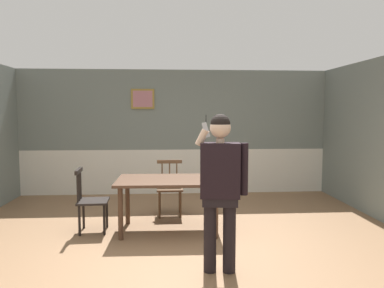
{
  "coord_description": "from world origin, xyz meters",
  "views": [
    {
      "loc": [
        -0.16,
        -4.63,
        1.76
      ],
      "look_at": [
        0.13,
        -0.27,
        1.38
      ],
      "focal_mm": 34.71,
      "sensor_mm": 36.0,
      "label": 1
    }
  ],
  "objects_px": {
    "chair_near_window": "(170,188)",
    "dining_table": "(169,186)",
    "person_figure": "(221,181)",
    "chair_by_doorway": "(91,200)"
  },
  "relations": [
    {
      "from": "chair_by_doorway",
      "to": "person_figure",
      "type": "distance_m",
      "value": 2.32
    },
    {
      "from": "person_figure",
      "to": "dining_table",
      "type": "bearing_deg",
      "value": -62.65
    },
    {
      "from": "chair_by_doorway",
      "to": "chair_near_window",
      "type": "bearing_deg",
      "value": 122.59
    },
    {
      "from": "person_figure",
      "to": "chair_near_window",
      "type": "bearing_deg",
      "value": -70.41
    },
    {
      "from": "chair_by_doorway",
      "to": "person_figure",
      "type": "xyz_separation_m",
      "value": [
        1.7,
        -1.49,
        0.54
      ]
    },
    {
      "from": "dining_table",
      "to": "chair_by_doorway",
      "type": "xyz_separation_m",
      "value": [
        -1.14,
        0.02,
        -0.21
      ]
    },
    {
      "from": "chair_by_doorway",
      "to": "person_figure",
      "type": "height_order",
      "value": "person_figure"
    },
    {
      "from": "chair_near_window",
      "to": "dining_table",
      "type": "bearing_deg",
      "value": 88.43
    },
    {
      "from": "chair_near_window",
      "to": "chair_by_doorway",
      "type": "height_order",
      "value": "chair_by_doorway"
    },
    {
      "from": "dining_table",
      "to": "person_figure",
      "type": "bearing_deg",
      "value": -69.2
    }
  ]
}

